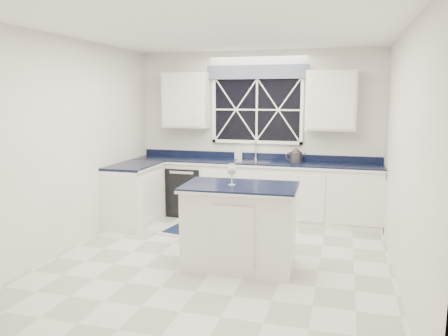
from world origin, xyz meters
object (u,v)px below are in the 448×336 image
(wine_glass, at_px, (232,170))
(soap_bottle, at_px, (238,153))
(dishwasher, at_px, (189,190))
(faucet, at_px, (256,150))
(kettle, at_px, (296,156))
(island, at_px, (240,226))

(wine_glass, xyz_separation_m, soap_bottle, (-0.47, 2.27, -0.09))
(dishwasher, height_order, faucet, faucet)
(faucet, relative_size, soap_bottle, 1.46)
(faucet, bearing_deg, soap_bottle, 178.06)
(kettle, relative_size, wine_glass, 1.29)
(dishwasher, distance_m, faucet, 1.31)
(faucet, bearing_deg, dishwasher, -169.98)
(island, xyz_separation_m, kettle, (0.40, 2.11, 0.56))
(island, height_order, soap_bottle, soap_bottle)
(island, distance_m, soap_bottle, 2.38)
(dishwasher, relative_size, island, 0.62)
(dishwasher, xyz_separation_m, faucet, (1.10, 0.19, 0.69))
(faucet, relative_size, island, 0.23)
(faucet, height_order, kettle, faucet)
(faucet, distance_m, wine_glass, 2.26)
(faucet, bearing_deg, kettle, -9.76)
(island, height_order, wine_glass, wine_glass)
(dishwasher, xyz_separation_m, island, (1.37, -2.04, 0.08))
(dishwasher, xyz_separation_m, soap_bottle, (0.80, 0.20, 0.63))
(wine_glass, distance_m, soap_bottle, 2.32)
(kettle, bearing_deg, wine_glass, -122.00)
(island, bearing_deg, faucet, 94.99)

